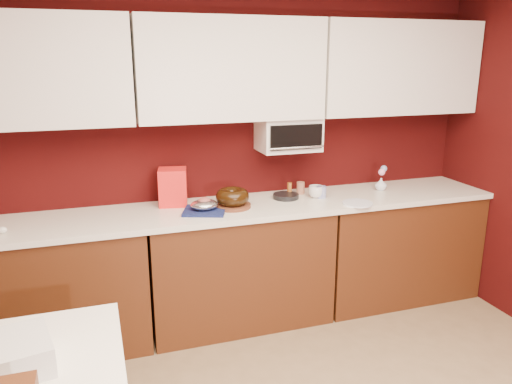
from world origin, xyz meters
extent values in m
cube|color=#350707|center=(0.00, 2.25, 1.25)|extent=(4.00, 0.02, 2.50)
cube|color=#49220E|center=(-1.33, 1.94, 0.43)|extent=(1.31, 0.58, 0.86)
cube|color=#49220E|center=(0.00, 1.94, 0.43)|extent=(1.31, 0.58, 0.86)
cube|color=#49220E|center=(1.33, 1.94, 0.43)|extent=(1.31, 0.58, 0.86)
cube|color=silver|center=(0.00, 1.94, 0.88)|extent=(4.00, 0.62, 0.04)
cube|color=white|center=(-1.33, 2.08, 1.85)|extent=(1.31, 0.33, 0.70)
cube|color=white|center=(0.00, 2.08, 1.85)|extent=(1.31, 0.33, 0.70)
cube|color=white|center=(1.33, 2.08, 1.85)|extent=(1.31, 0.33, 0.70)
cube|color=white|center=(0.45, 2.10, 1.38)|extent=(0.45, 0.30, 0.25)
cube|color=black|center=(0.45, 1.94, 1.38)|extent=(0.40, 0.02, 0.18)
cylinder|color=silver|center=(0.45, 1.93, 1.30)|extent=(0.42, 0.02, 0.02)
cylinder|color=brown|center=(-0.04, 1.92, 0.91)|extent=(0.30, 0.30, 0.02)
torus|color=black|center=(-0.04, 1.92, 0.98)|extent=(0.29, 0.29, 0.10)
cube|color=#151D4F|center=(-0.26, 1.86, 0.91)|extent=(0.34, 0.32, 0.02)
ellipsoid|color=silver|center=(-0.26, 1.86, 0.96)|extent=(0.23, 0.21, 0.07)
ellipsoid|color=#9E5048|center=(-0.26, 1.86, 0.98)|extent=(0.11, 0.10, 0.06)
cube|color=red|center=(-0.43, 2.11, 1.03)|extent=(0.23, 0.21, 0.27)
cylinder|color=black|center=(0.40, 2.02, 0.92)|extent=(0.24, 0.24, 0.03)
imported|color=silver|center=(0.63, 1.96, 0.96)|extent=(0.13, 0.13, 0.11)
cylinder|color=navy|center=(0.67, 1.95, 0.94)|extent=(0.10, 0.10, 0.09)
imported|color=silver|center=(1.22, 2.00, 0.96)|extent=(0.10, 0.10, 0.11)
sphere|color=#FF93C2|center=(1.22, 2.00, 1.05)|extent=(0.05, 0.05, 0.05)
sphere|color=#879CD9|center=(1.25, 2.02, 1.07)|extent=(0.05, 0.05, 0.05)
cylinder|color=white|center=(0.84, 1.71, 0.91)|extent=(0.28, 0.28, 0.01)
cylinder|color=brown|center=(0.46, 2.08, 0.95)|extent=(0.04, 0.04, 0.10)
cylinder|color=#945B43|center=(0.56, 2.10, 0.95)|extent=(0.07, 0.07, 0.09)
ellipsoid|color=silver|center=(-1.51, 1.83, 0.92)|extent=(0.07, 0.06, 0.04)
cube|color=silver|center=(-1.35, 0.55, 0.81)|extent=(0.41, 0.36, 0.12)
camera|label=1|loc=(-0.95, -1.36, 1.93)|focal=35.00mm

